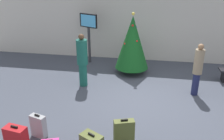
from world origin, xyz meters
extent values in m
plane|color=#424754|center=(0.00, 0.00, 0.00)|extent=(16.00, 16.00, 0.00)
cube|color=beige|center=(0.00, 4.03, 1.72)|extent=(16.00, 0.20, 3.43)
cylinder|color=#4C3319|center=(-0.54, 2.22, 0.12)|extent=(0.12, 0.12, 0.25)
cone|color=#14511E|center=(-0.54, 2.22, 1.28)|extent=(1.32, 1.32, 2.06)
sphere|color=#F2D84C|center=(-0.54, 2.22, 2.36)|extent=(0.12, 0.12, 0.12)
sphere|color=yellow|center=(-0.52, 2.33, 1.92)|extent=(0.08, 0.08, 0.08)
sphere|color=yellow|center=(-0.19, 2.50, 0.83)|extent=(0.08, 0.08, 0.08)
sphere|color=red|center=(-0.35, 2.01, 1.38)|extent=(0.08, 0.08, 0.08)
sphere|color=blue|center=(-0.43, 2.30, 1.86)|extent=(0.08, 0.08, 0.08)
sphere|color=red|center=(-0.54, 2.11, 1.95)|extent=(0.08, 0.08, 0.08)
sphere|color=red|center=(-0.80, 2.03, 1.25)|extent=(0.08, 0.08, 0.08)
cylinder|color=#333338|center=(-2.54, 3.18, 0.80)|extent=(0.12, 0.12, 1.59)
cube|color=black|center=(-2.54, 3.18, 1.89)|extent=(0.86, 0.46, 0.59)
cube|color=#4CB2F2|center=(-2.54, 3.13, 1.89)|extent=(0.75, 0.36, 0.50)
cube|color=black|center=(2.91, 1.99, 0.21)|extent=(0.08, 0.35, 0.42)
cylinder|color=#19594C|center=(-2.12, 0.75, 0.41)|extent=(0.28, 0.28, 0.81)
cylinder|color=#19594C|center=(-2.12, 0.75, 1.24)|extent=(0.46, 0.46, 0.87)
sphere|color=brown|center=(-2.12, 0.75, 1.78)|extent=(0.20, 0.20, 0.20)
cylinder|color=#1E234C|center=(1.70, 0.72, 0.37)|extent=(0.22, 0.22, 0.75)
cylinder|color=gray|center=(1.70, 0.72, 1.15)|extent=(0.36, 0.36, 0.80)
sphere|color=#8C6647|center=(1.70, 0.72, 1.64)|extent=(0.18, 0.18, 0.18)
cube|color=#59602D|center=(-0.28, -2.25, 0.36)|extent=(0.49, 0.30, 0.71)
cube|color=black|center=(-0.28, -2.25, 0.73)|extent=(0.16, 0.08, 0.04)
cube|color=black|center=(-2.51, -2.89, 0.73)|extent=(0.17, 0.05, 0.04)
cube|color=black|center=(-0.89, -2.76, 0.65)|extent=(0.15, 0.10, 0.04)
cube|color=#9EA0A5|center=(-2.36, -2.21, 0.29)|extent=(0.42, 0.27, 0.57)
cube|color=black|center=(-2.36, -2.21, 0.59)|extent=(0.14, 0.07, 0.04)
camera|label=1|loc=(0.20, -6.49, 3.62)|focal=37.07mm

